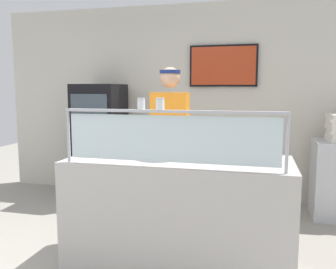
{
  "coord_description": "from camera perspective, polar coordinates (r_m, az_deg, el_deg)",
  "views": [
    {
      "loc": [
        1.57,
        -2.51,
        1.54
      ],
      "look_at": [
        0.83,
        0.43,
        1.15
      ],
      "focal_mm": 38.25,
      "sensor_mm": 36.0,
      "label": 1
    }
  ],
  "objects": [
    {
      "name": "pizza_tray",
      "position": [
        3.07,
        -1.7,
        -3.45
      ],
      "size": [
        0.41,
        0.41,
        0.04
      ],
      "color": "#9EA0A8",
      "rests_on": "serving_counter"
    },
    {
      "name": "ground_plane",
      "position": [
        3.88,
        3.72,
        -16.06
      ],
      "size": [
        12.0,
        12.0,
        0.0
      ],
      "primitive_type": "plane",
      "color": "gray",
      "rests_on": "ground"
    },
    {
      "name": "serving_counter",
      "position": [
        3.15,
        1.74,
        -12.41
      ],
      "size": [
        1.88,
        0.79,
        0.95
      ],
      "primitive_type": "cube",
      "color": "#BCB7B2",
      "rests_on": "ground"
    },
    {
      "name": "parmesan_shaker",
      "position": [
        2.71,
        -4.29,
        4.79
      ],
      "size": [
        0.06,
        0.06,
        0.09
      ],
      "color": "white",
      "rests_on": "sneeze_guard"
    },
    {
      "name": "sneeze_guard",
      "position": [
        2.66,
        0.26,
        0.54
      ],
      "size": [
        1.7,
        0.06,
        0.43
      ],
      "color": "#B2B5BC",
      "rests_on": "serving_counter"
    },
    {
      "name": "worker_figure",
      "position": [
        3.77,
        0.36,
        -0.82
      ],
      "size": [
        0.41,
        0.5,
        1.76
      ],
      "color": "#23232D",
      "rests_on": "ground"
    },
    {
      "name": "shop_rear_unit",
      "position": [
        5.05,
        6.99,
        5.22
      ],
      "size": [
        6.28,
        0.13,
        2.7
      ],
      "color": "beige",
      "rests_on": "ground"
    },
    {
      "name": "drink_fridge",
      "position": [
        5.09,
        -10.76,
        -1.15
      ],
      "size": [
        0.61,
        0.64,
        1.6
      ],
      "color": "black",
      "rests_on": "ground"
    },
    {
      "name": "pepper_flake_shaker",
      "position": [
        2.67,
        -1.28,
        4.79
      ],
      "size": [
        0.06,
        0.06,
        0.09
      ],
      "color": "white",
      "rests_on": "sneeze_guard"
    },
    {
      "name": "pizza_server",
      "position": [
        3.05,
        -2.38,
        -3.08
      ],
      "size": [
        0.08,
        0.28,
        0.01
      ],
      "primitive_type": "cube",
      "rotation": [
        0.0,
        0.0,
        -0.03
      ],
      "color": "#ADAFB7",
      "rests_on": "pizza_tray"
    }
  ]
}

